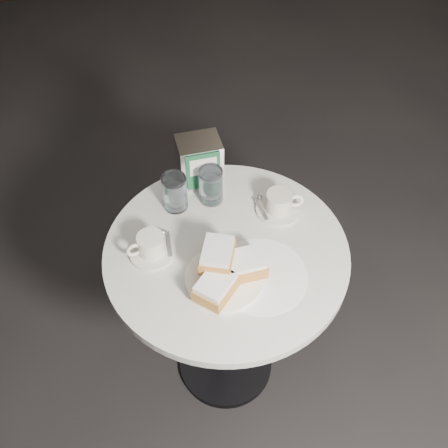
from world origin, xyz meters
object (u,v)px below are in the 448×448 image
(coffee_cup_right, at_px, (279,204))
(beignet_plate, at_px, (226,272))
(coffee_cup_left, at_px, (151,246))
(water_glass_right, at_px, (211,186))
(cafe_table, at_px, (226,287))
(napkin_dispenser, at_px, (199,161))
(water_glass_left, at_px, (175,193))

(coffee_cup_right, bearing_deg, beignet_plate, -126.80)
(coffee_cup_left, height_order, water_glass_right, water_glass_right)
(coffee_cup_left, distance_m, coffee_cup_right, 0.40)
(coffee_cup_right, xyz_separation_m, water_glass_right, (-0.18, 0.11, 0.03))
(cafe_table, relative_size, napkin_dispenser, 4.85)
(cafe_table, xyz_separation_m, coffee_cup_right, (0.20, 0.08, 0.23))
(cafe_table, height_order, napkin_dispenser, napkin_dispenser)
(cafe_table, bearing_deg, napkin_dispenser, 86.81)
(cafe_table, distance_m, water_glass_right, 0.32)
(cafe_table, xyz_separation_m, beignet_plate, (-0.04, -0.10, 0.24))
(coffee_cup_right, height_order, napkin_dispenser, napkin_dispenser)
(beignet_plate, height_order, coffee_cup_right, beignet_plate)
(beignet_plate, xyz_separation_m, water_glass_right, (0.06, 0.30, 0.02))
(water_glass_right, relative_size, napkin_dispenser, 0.77)
(beignet_plate, relative_size, napkin_dispenser, 1.79)
(coffee_cup_right, bearing_deg, water_glass_right, 162.11)
(water_glass_right, bearing_deg, cafe_table, -96.14)
(cafe_table, distance_m, water_glass_left, 0.34)
(napkin_dispenser, bearing_deg, water_glass_right, -82.09)
(beignet_plate, relative_size, water_glass_left, 2.32)
(beignet_plate, bearing_deg, water_glass_left, 99.36)
(napkin_dispenser, bearing_deg, water_glass_left, -135.15)
(coffee_cup_left, height_order, napkin_dispenser, napkin_dispenser)
(coffee_cup_right, distance_m, napkin_dispenser, 0.28)
(cafe_table, bearing_deg, coffee_cup_left, 164.60)
(coffee_cup_left, relative_size, water_glass_left, 1.23)
(water_glass_left, xyz_separation_m, water_glass_right, (0.11, -0.01, -0.00))
(cafe_table, xyz_separation_m, water_glass_left, (-0.09, 0.21, 0.26))
(cafe_table, relative_size, water_glass_right, 6.33)
(coffee_cup_left, distance_m, water_glass_right, 0.27)
(beignet_plate, distance_m, napkin_dispenser, 0.40)
(cafe_table, height_order, water_glass_left, water_glass_left)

